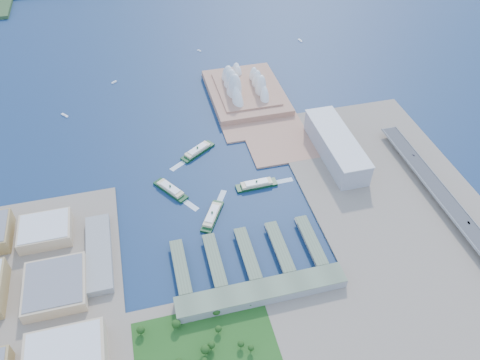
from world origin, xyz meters
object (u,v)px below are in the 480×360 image
object	(u,v)px
car_b	(469,223)
opera_house	(246,80)
ferry_c	(212,215)
ferry_a	(170,188)
ferry_d	(257,183)
car_c	(414,155)
toaster_building	(336,146)
ferry_b	(198,150)

from	to	relation	value
car_b	opera_house	bearing A→B (deg)	117.40
ferry_c	opera_house	bearing A→B (deg)	-83.57
ferry_a	ferry_d	distance (m)	123.97
ferry_d	car_b	size ratio (longest dim) A/B	13.90
opera_house	car_c	distance (m)	314.22
toaster_building	ferry_c	xyz separation A→B (m)	(-210.12, -79.05, -14.93)
toaster_building	ferry_d	world-z (taller)	toaster_building
opera_house	car_b	xyz separation A→B (m)	(199.00, -383.86, -16.43)
car_b	ferry_d	bearing A→B (deg)	148.64
ferry_a	ferry_c	bearing A→B (deg)	-87.10
ferry_b	car_c	size ratio (longest dim) A/B	14.52
ferry_a	ferry_c	distance (m)	80.25
opera_house	ferry_a	xyz separation A→B (m)	(-167.86, -214.55, -26.37)
car_c	car_b	bearing A→B (deg)	90.00
ferry_a	car_c	world-z (taller)	car_c
ferry_d	car_c	distance (m)	244.87
ferry_d	opera_house	bearing A→B (deg)	-12.59
ferry_b	car_b	world-z (taller)	car_b
ferry_c	car_c	xyz separation A→B (m)	(319.12, 36.43, 9.88)
opera_house	ferry_c	bearing A→B (deg)	-113.29
car_b	ferry_a	bearing A→B (deg)	155.23
car_c	opera_house	bearing A→B (deg)	-50.64
opera_house	car_c	size ratio (longest dim) A/B	43.14
toaster_building	ferry_b	bearing A→B (deg)	163.26
ferry_a	car_c	distance (m)	368.07
opera_house	ferry_c	world-z (taller)	opera_house
ferry_a	ferry_c	xyz separation A→B (m)	(47.74, -64.50, -0.06)
ferry_a	ferry_d	xyz separation A→B (m)	(122.31, -20.25, 0.07)
ferry_b	ferry_c	bearing A→B (deg)	-36.22
opera_house	ferry_b	bearing A→B (deg)	-129.54
ferry_a	ferry_d	world-z (taller)	ferry_d
opera_house	ferry_d	bearing A→B (deg)	-100.98
ferry_c	car_b	xyz separation A→B (m)	(319.12, -104.81, 9.99)
opera_house	ferry_d	xyz separation A→B (m)	(-45.55, -234.79, -26.29)
ferry_b	car_b	size ratio (longest dim) A/B	13.96
opera_house	toaster_building	world-z (taller)	opera_house
ferry_d	ferry_c	bearing A→B (deg)	119.08
car_b	toaster_building	bearing A→B (deg)	120.66
opera_house	ferry_d	world-z (taller)	opera_house
toaster_building	ferry_a	bearing A→B (deg)	-176.77
car_b	car_c	size ratio (longest dim) A/B	1.04
ferry_c	ferry_d	size ratio (longest dim) A/B	0.98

